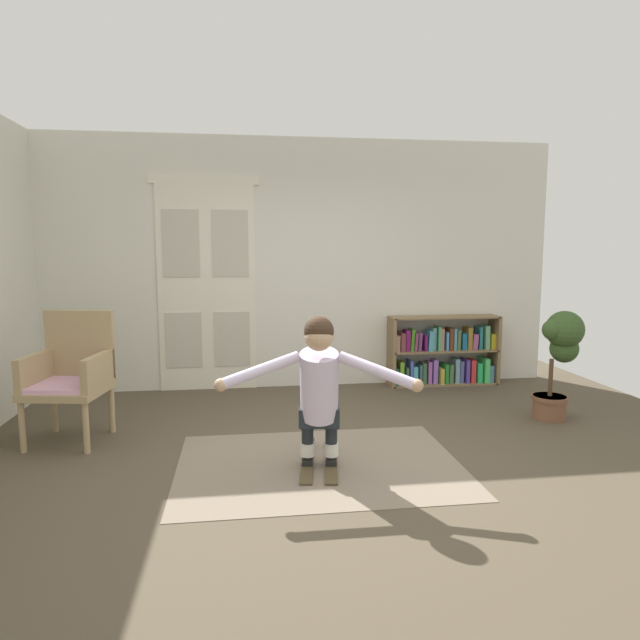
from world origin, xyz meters
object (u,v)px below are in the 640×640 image
(wicker_chair, at_px, (71,373))
(person_skier, at_px, (319,383))
(potted_plant, at_px, (559,354))
(skis_pair, at_px, (319,461))
(bookshelf, at_px, (444,354))

(wicker_chair, height_order, person_skier, person_skier)
(potted_plant, height_order, skis_pair, potted_plant)
(potted_plant, relative_size, person_skier, 0.75)
(bookshelf, relative_size, person_skier, 0.94)
(wicker_chair, xyz_separation_m, person_skier, (2.00, -1.01, 0.09))
(wicker_chair, distance_m, person_skier, 2.24)
(skis_pair, bearing_deg, wicker_chair, 157.28)
(skis_pair, relative_size, person_skier, 0.59)
(bookshelf, xyz_separation_m, person_skier, (-1.86, -2.47, 0.30))
(skis_pair, bearing_deg, potted_plant, 18.42)
(bookshelf, bearing_deg, potted_plant, -68.86)
(wicker_chair, bearing_deg, bookshelf, 20.74)
(wicker_chair, height_order, skis_pair, wicker_chair)
(skis_pair, xyz_separation_m, person_skier, (-0.02, -0.16, 0.65))
(potted_plant, bearing_deg, skis_pair, -161.58)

